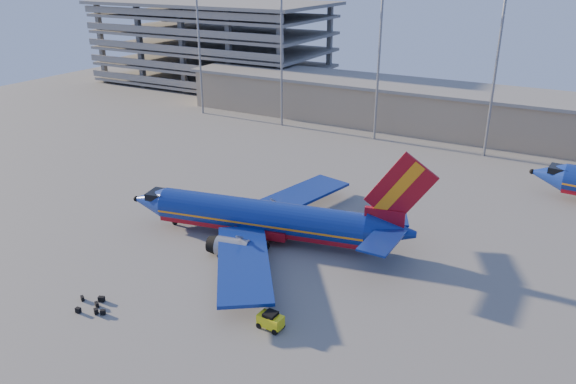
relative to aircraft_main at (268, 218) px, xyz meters
The scene contains 7 objects.
ground 3.12m from the aircraft_main, 43.61° to the right, with size 220.00×220.00×0.00m, color slate.
terminal_building 58.01m from the aircraft_main, 78.92° to the left, with size 122.00×16.00×8.50m.
parking_garage 95.43m from the aircraft_main, 129.83° to the left, with size 62.00×32.00×21.40m.
light_mast_row 47.70m from the aircraft_main, 82.21° to the left, with size 101.60×1.60×28.65m.
aircraft_main is the anchor object (origin of this frame).
baggage_tug 17.89m from the aircraft_main, 58.09° to the right, with size 2.39×1.54×1.66m.
luggage_pile 21.96m from the aircraft_main, 108.91° to the right, with size 4.18×2.95×0.53m.
Camera 1 is at (30.33, -50.19, 30.72)m, focal length 35.00 mm.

